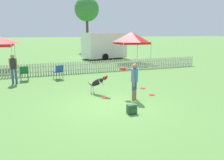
% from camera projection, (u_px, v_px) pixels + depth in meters
% --- Properties ---
extents(ground_plane, '(240.00, 240.00, 0.00)m').
position_uv_depth(ground_plane, '(109.00, 105.00, 8.56)').
color(ground_plane, '#5B8C42').
extents(handler_person, '(0.55, 1.05, 1.54)m').
position_uv_depth(handler_person, '(133.00, 77.00, 9.04)').
color(handler_person, '#8C664C').
rests_on(handler_person, ground_plane).
extents(leaping_dog, '(0.85, 0.99, 0.93)m').
position_uv_depth(leaping_dog, '(98.00, 82.00, 9.99)').
color(leaping_dog, black).
rests_on(leaping_dog, ground_plane).
extents(frisbee_near_handler, '(0.26, 0.26, 0.02)m').
position_uv_depth(frisbee_near_handler, '(152.00, 95.00, 9.90)').
color(frisbee_near_handler, red).
rests_on(frisbee_near_handler, ground_plane).
extents(frisbee_near_dog, '(0.26, 0.26, 0.02)m').
position_uv_depth(frisbee_near_dog, '(143.00, 88.00, 11.05)').
color(frisbee_near_dog, red).
rests_on(frisbee_near_dog, ground_plane).
extents(frisbee_midfield, '(0.26, 0.26, 0.02)m').
position_uv_depth(frisbee_midfield, '(105.00, 98.00, 9.47)').
color(frisbee_midfield, red).
rests_on(frisbee_midfield, ground_plane).
extents(backpack_on_grass, '(0.33, 0.24, 0.33)m').
position_uv_depth(backpack_on_grass, '(132.00, 109.00, 7.62)').
color(backpack_on_grass, '#2D5633').
rests_on(backpack_on_grass, ground_plane).
extents(picket_fence, '(20.00, 0.04, 0.81)m').
position_uv_depth(picket_fence, '(74.00, 68.00, 14.98)').
color(picket_fence, beige).
rests_on(picket_fence, ground_plane).
extents(folding_chair_blue_left, '(0.51, 0.53, 0.87)m').
position_uv_depth(folding_chair_blue_left, '(24.00, 72.00, 12.71)').
color(folding_chair_blue_left, '#333338').
rests_on(folding_chair_blue_left, ground_plane).
extents(folding_chair_center, '(0.63, 0.65, 0.87)m').
position_uv_depth(folding_chair_center, '(58.00, 71.00, 13.14)').
color(folding_chair_center, '#333338').
rests_on(folding_chair_center, ground_plane).
extents(canopy_tent_secondary, '(2.66, 2.66, 2.80)m').
position_uv_depth(canopy_tent_secondary, '(131.00, 38.00, 19.68)').
color(canopy_tent_secondary, silver).
rests_on(canopy_tent_secondary, ground_plane).
extents(spectator_standing, '(0.42, 0.27, 1.64)m').
position_uv_depth(spectator_standing, '(13.00, 66.00, 11.80)').
color(spectator_standing, '#334C7A').
rests_on(spectator_standing, ground_plane).
extents(equipment_trailer, '(5.27, 3.11, 2.73)m').
position_uv_depth(equipment_trailer, '(104.00, 45.00, 23.10)').
color(equipment_trailer, white).
rests_on(equipment_trailer, ground_plane).
extents(tree_left_grove, '(3.43, 3.43, 7.69)m').
position_uv_depth(tree_left_grove, '(87.00, 9.00, 30.78)').
color(tree_left_grove, '#4C3823').
rests_on(tree_left_grove, ground_plane).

